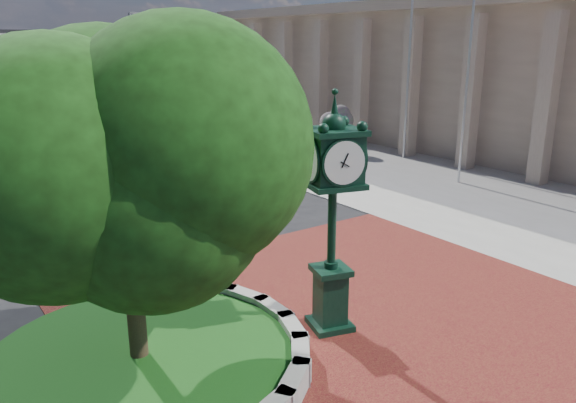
{
  "coord_description": "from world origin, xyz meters",
  "views": [
    {
      "loc": [
        -8.31,
        -9.74,
        6.41
      ],
      "look_at": [
        -0.31,
        1.5,
        2.41
      ],
      "focal_mm": 35.0,
      "sensor_mm": 36.0,
      "label": 1
    }
  ],
  "objects": [
    {
      "name": "street_lamp_near",
      "position": [
        5.45,
        26.73,
        4.74
      ],
      "size": [
        1.82,
        0.29,
        8.09
      ],
      "color": "slate",
      "rests_on": "ground"
    },
    {
      "name": "planter_wall",
      "position": [
        -2.71,
        -0.0,
        0.27
      ],
      "size": [
        2.96,
        6.77,
        0.54
      ],
      "color": "#9E9B93",
      "rests_on": "ground"
    },
    {
      "name": "sidewalk",
      "position": [
        16.0,
        10.0,
        0.02
      ],
      "size": [
        20.0,
        50.0,
        0.04
      ],
      "primitive_type": "cube",
      "color": "#9E9B93",
      "rests_on": "ground"
    },
    {
      "name": "parked_car",
      "position": [
        3.83,
        38.47,
        0.72
      ],
      "size": [
        2.58,
        4.47,
        1.43
      ],
      "primitive_type": "imported",
      "rotation": [
        0.0,
        0.0,
        0.22
      ],
      "color": "#57160C",
      "rests_on": "ground"
    },
    {
      "name": "tree_street",
      "position": [
        -4.0,
        18.0,
        3.24
      ],
      "size": [
        4.4,
        4.4,
        5.45
      ],
      "color": "#38281C",
      "rests_on": "ground"
    },
    {
      "name": "flagpole_b",
      "position": [
        14.88,
        11.66,
        5.57
      ],
      "size": [
        1.7,
        0.21,
        10.88
      ],
      "color": "silver",
      "rests_on": "ground"
    },
    {
      "name": "flagpole_a",
      "position": [
        12.76,
        6.22,
        4.87
      ],
      "size": [
        1.39,
        0.72,
        9.49
      ],
      "color": "silver",
      "rests_on": "ground"
    },
    {
      "name": "ground",
      "position": [
        0.0,
        0.0,
        0.0
      ],
      "size": [
        200.0,
        200.0,
        0.0
      ],
      "primitive_type": "plane",
      "color": "black",
      "rests_on": "ground"
    },
    {
      "name": "shrub_far",
      "position": [
        13.98,
        21.14,
        1.59
      ],
      "size": [
        1.2,
        1.2,
        2.2
      ],
      "color": "#38281C",
      "rests_on": "ground"
    },
    {
      "name": "grass_bed",
      "position": [
        -5.0,
        0.0,
        0.2
      ],
      "size": [
        6.1,
        6.1,
        0.4
      ],
      "primitive_type": "cylinder",
      "color": "#134313",
      "rests_on": "ground"
    },
    {
      "name": "civic_building",
      "position": [
        23.6,
        12.0,
        4.33
      ],
      "size": [
        17.35,
        44.0,
        8.6
      ],
      "color": "tan",
      "rests_on": "ground"
    },
    {
      "name": "post_clock",
      "position": [
        -0.78,
        -0.83,
        2.94
      ],
      "size": [
        1.33,
        1.33,
        5.36
      ],
      "color": "black",
      "rests_on": "ground"
    },
    {
      "name": "shrub_mid",
      "position": [
        12.29,
        18.82,
        1.59
      ],
      "size": [
        1.2,
        1.2,
        2.2
      ],
      "color": "#38281C",
      "rests_on": "ground"
    },
    {
      "name": "tree_planter",
      "position": [
        -5.0,
        0.0,
        3.72
      ],
      "size": [
        5.2,
        5.2,
        6.33
      ],
      "color": "#38281C",
      "rests_on": "ground"
    },
    {
      "name": "shrub_near",
      "position": [
        12.69,
        14.77,
        1.59
      ],
      "size": [
        1.2,
        1.2,
        2.2
      ],
      "color": "#38281C",
      "rests_on": "ground"
    },
    {
      "name": "plaza",
      "position": [
        0.0,
        -1.0,
        0.02
      ],
      "size": [
        12.0,
        12.0,
        0.04
      ],
      "primitive_type": "cube",
      "color": "maroon",
      "rests_on": "ground"
    }
  ]
}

